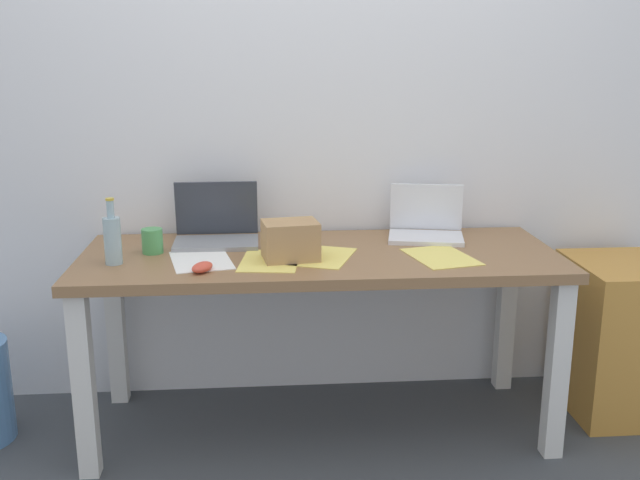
# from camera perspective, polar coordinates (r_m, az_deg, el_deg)

# --- Properties ---
(ground_plane) EXTENTS (8.00, 8.00, 0.00)m
(ground_plane) POSITION_cam_1_polar(r_m,az_deg,el_deg) (3.08, 0.00, -14.28)
(ground_plane) COLOR #42474C
(back_wall) EXTENTS (5.20, 0.08, 2.60)m
(back_wall) POSITION_cam_1_polar(r_m,az_deg,el_deg) (3.11, -0.61, 11.18)
(back_wall) COLOR white
(back_wall) RESTS_ON ground
(desk) EXTENTS (1.83, 0.70, 0.73)m
(desk) POSITION_cam_1_polar(r_m,az_deg,el_deg) (2.82, 0.00, -2.88)
(desk) COLOR olive
(desk) RESTS_ON ground
(laptop_left) EXTENTS (0.34, 0.24, 0.24)m
(laptop_left) POSITION_cam_1_polar(r_m,az_deg,el_deg) (2.96, -8.14, 0.78)
(laptop_left) COLOR gray
(laptop_left) RESTS_ON desk
(laptop_right) EXTENTS (0.34, 0.28, 0.21)m
(laptop_right) POSITION_cam_1_polar(r_m,az_deg,el_deg) (3.04, 8.31, 1.02)
(laptop_right) COLOR silver
(laptop_right) RESTS_ON desk
(beer_bottle) EXTENTS (0.06, 0.06, 0.24)m
(beer_bottle) POSITION_cam_1_polar(r_m,az_deg,el_deg) (2.73, -15.97, 0.10)
(beer_bottle) COLOR #99B7C1
(beer_bottle) RESTS_ON desk
(computer_mouse) EXTENTS (0.10, 0.12, 0.03)m
(computer_mouse) POSITION_cam_1_polar(r_m,az_deg,el_deg) (2.58, -9.23, -2.12)
(computer_mouse) COLOR #D84C38
(computer_mouse) RESTS_ON desk
(cardboard_box) EXTENTS (0.22, 0.18, 0.15)m
(cardboard_box) POSITION_cam_1_polar(r_m,az_deg,el_deg) (2.69, -2.33, -0.05)
(cardboard_box) COLOR tan
(cardboard_box) RESTS_ON desk
(coffee_mug) EXTENTS (0.08, 0.08, 0.09)m
(coffee_mug) POSITION_cam_1_polar(r_m,az_deg,el_deg) (2.85, -13.02, -0.08)
(coffee_mug) COLOR #4C9E56
(coffee_mug) RESTS_ON desk
(paper_sheet_front_left) EXTENTS (0.27, 0.33, 0.00)m
(paper_sheet_front_left) POSITION_cam_1_polar(r_m,az_deg,el_deg) (2.72, -9.31, -1.58)
(paper_sheet_front_left) COLOR white
(paper_sheet_front_left) RESTS_ON desk
(paper_yellow_folder) EXTENTS (0.25, 0.32, 0.00)m
(paper_yellow_folder) POSITION_cam_1_polar(r_m,az_deg,el_deg) (2.69, -3.94, -1.64)
(paper_yellow_folder) COLOR #F4E06B
(paper_yellow_folder) RESTS_ON desk
(paper_sheet_center) EXTENTS (0.30, 0.35, 0.00)m
(paper_sheet_center) POSITION_cam_1_polar(r_m,az_deg,el_deg) (2.74, 0.16, -1.31)
(paper_sheet_center) COLOR #F4E06B
(paper_sheet_center) RESTS_ON desk
(paper_sheet_front_right) EXTENTS (0.27, 0.34, 0.00)m
(paper_sheet_front_right) POSITION_cam_1_polar(r_m,az_deg,el_deg) (2.77, 9.47, -1.30)
(paper_sheet_front_right) COLOR #F4E06B
(paper_sheet_front_right) RESTS_ON desk
(filing_cabinet) EXTENTS (0.40, 0.48, 0.65)m
(filing_cabinet) POSITION_cam_1_polar(r_m,az_deg,el_deg) (3.32, 22.35, -7.04)
(filing_cabinet) COLOR #C68938
(filing_cabinet) RESTS_ON ground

